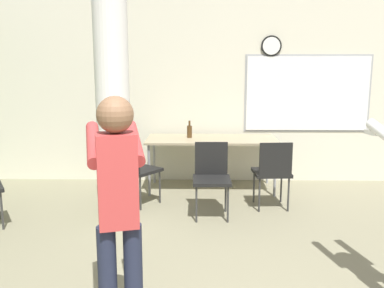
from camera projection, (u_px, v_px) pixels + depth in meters
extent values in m
cube|color=beige|center=(204.00, 90.00, 6.49)|extent=(8.00, 0.12, 2.80)
cylinder|color=black|center=(271.00, 46.00, 6.28)|extent=(0.30, 0.03, 0.30)
cylinder|color=white|center=(271.00, 46.00, 6.26)|extent=(0.25, 0.01, 0.25)
cube|color=#99999E|center=(307.00, 94.00, 6.41)|extent=(1.88, 0.01, 1.16)
cube|color=white|center=(307.00, 94.00, 6.40)|extent=(1.82, 0.02, 1.10)
cylinder|color=white|center=(113.00, 101.00, 4.67)|extent=(0.37, 0.37, 2.80)
cube|color=tan|center=(212.00, 139.00, 6.07)|extent=(1.84, 0.78, 0.03)
cylinder|color=gray|center=(149.00, 170.00, 5.84)|extent=(0.04, 0.04, 0.72)
cylinder|color=gray|center=(275.00, 171.00, 5.80)|extent=(0.04, 0.04, 0.72)
cylinder|color=gray|center=(154.00, 160.00, 6.48)|extent=(0.04, 0.04, 0.72)
cylinder|color=gray|center=(268.00, 160.00, 6.45)|extent=(0.04, 0.04, 0.72)
cylinder|color=#4C3319|center=(189.00, 132.00, 6.11)|extent=(0.07, 0.07, 0.17)
cylinder|color=#4C3319|center=(189.00, 123.00, 6.09)|extent=(0.03, 0.03, 0.07)
cube|color=black|center=(212.00, 180.00, 5.02)|extent=(0.45, 0.45, 0.04)
cube|color=black|center=(211.00, 158.00, 5.18)|extent=(0.40, 0.03, 0.40)
cylinder|color=#333333|center=(196.00, 204.00, 4.88)|extent=(0.02, 0.02, 0.43)
cylinder|color=#333333|center=(228.00, 205.00, 4.88)|extent=(0.02, 0.02, 0.43)
cylinder|color=#333333|center=(196.00, 195.00, 5.24)|extent=(0.02, 0.02, 0.43)
cylinder|color=#333333|center=(226.00, 195.00, 5.24)|extent=(0.02, 0.02, 0.43)
cube|color=black|center=(140.00, 170.00, 5.49)|extent=(0.62, 0.62, 0.04)
cube|color=black|center=(128.00, 156.00, 5.29)|extent=(0.34, 0.26, 0.40)
cylinder|color=#333333|center=(160.00, 187.00, 5.57)|extent=(0.02, 0.02, 0.43)
cylinder|color=#333333|center=(140.00, 182.00, 5.79)|extent=(0.02, 0.02, 0.43)
cylinder|color=#333333|center=(140.00, 194.00, 5.29)|extent=(0.02, 0.02, 0.43)
cylinder|color=#333333|center=(120.00, 188.00, 5.51)|extent=(0.02, 0.02, 0.43)
cylinder|color=#333333|center=(2.00, 211.00, 4.68)|extent=(0.02, 0.02, 0.43)
cube|color=black|center=(271.00, 173.00, 5.37)|extent=(0.47, 0.47, 0.04)
cube|color=black|center=(276.00, 159.00, 5.13)|extent=(0.40, 0.05, 0.40)
cylinder|color=#333333|center=(281.00, 186.00, 5.60)|extent=(0.02, 0.02, 0.43)
cylinder|color=#333333|center=(254.00, 187.00, 5.58)|extent=(0.02, 0.02, 0.43)
cylinder|color=#333333|center=(288.00, 195.00, 5.25)|extent=(0.02, 0.02, 0.43)
cylinder|color=#333333|center=(259.00, 195.00, 5.23)|extent=(0.02, 0.02, 0.43)
cylinder|color=#1E2338|center=(134.00, 285.00, 2.74)|extent=(0.12, 0.12, 0.82)
cylinder|color=#1E2338|center=(108.00, 288.00, 2.70)|extent=(0.12, 0.12, 0.82)
cube|color=#B23838|center=(117.00, 180.00, 2.59)|extent=(0.28, 0.24, 0.58)
sphere|color=brown|center=(115.00, 115.00, 2.52)|extent=(0.22, 0.22, 0.22)
cylinder|color=#B23838|center=(134.00, 142.00, 2.81)|extent=(0.21, 0.52, 0.23)
cylinder|color=#B23838|center=(93.00, 144.00, 2.75)|extent=(0.21, 0.52, 0.23)
cube|color=white|center=(93.00, 137.00, 2.97)|extent=(0.07, 0.13, 0.04)
cube|color=white|center=(371.00, 132.00, 3.43)|extent=(0.06, 0.13, 0.04)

